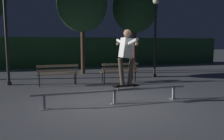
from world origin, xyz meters
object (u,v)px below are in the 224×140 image
at_px(grind_rail, 114,93).
at_px(lamp_post_right, 155,27).
at_px(tree_behind_benches, 82,4).
at_px(skateboarder, 126,53).
at_px(park_bench_leftmost, 58,72).
at_px(tree_far_right, 135,8).
at_px(park_bench_left_center, 120,70).
at_px(skateboard, 126,86).
at_px(lamp_post_left, 6,23).

xyz_separation_m(grind_rail, lamp_post_right, (3.47, 4.31, 2.16)).
bearing_deg(tree_behind_benches, skateboarder, -88.57).
height_order(grind_rail, lamp_post_right, lamp_post_right).
bearing_deg(park_bench_leftmost, tree_far_right, 36.78).
xyz_separation_m(park_bench_leftmost, park_bench_left_center, (2.58, 0.00, 0.00)).
height_order(skateboard, lamp_post_right, lamp_post_right).
relative_size(skateboard, tree_far_right, 0.15).
height_order(grind_rail, skateboarder, skateboarder).
relative_size(skateboard, tree_behind_benches, 0.15).
bearing_deg(park_bench_leftmost, lamp_post_right, 13.00).
relative_size(park_bench_leftmost, lamp_post_right, 0.41).
distance_m(lamp_post_right, lamp_post_left, 6.73).
bearing_deg(tree_far_right, lamp_post_right, -87.35).
xyz_separation_m(grind_rail, park_bench_leftmost, (-1.36, 3.19, 0.22)).
height_order(skateboard, lamp_post_left, lamp_post_left).
xyz_separation_m(tree_behind_benches, lamp_post_left, (-3.43, -2.53, -1.28)).
height_order(tree_far_right, tree_behind_benches, tree_behind_benches).
height_order(park_bench_leftmost, lamp_post_left, lamp_post_left).
bearing_deg(tree_far_right, skateboard, -114.19).
bearing_deg(skateboarder, tree_behind_benches, 91.43).
bearing_deg(grind_rail, tree_behind_benches, 88.42).
xyz_separation_m(park_bench_left_center, tree_far_right, (2.13, 3.53, 3.20)).
bearing_deg(tree_far_right, park_bench_left_center, -121.16).
relative_size(tree_far_right, tree_behind_benches, 0.99).
relative_size(park_bench_left_center, tree_behind_benches, 0.31).
bearing_deg(tree_behind_benches, park_bench_leftmost, -115.41).
bearing_deg(tree_behind_benches, skateboard, -88.60).
height_order(skateboarder, tree_far_right, tree_far_right).
relative_size(park_bench_left_center, lamp_post_right, 0.41).
relative_size(tree_behind_benches, lamp_post_right, 1.35).
height_order(park_bench_leftmost, tree_far_right, tree_far_right).
relative_size(tree_behind_benches, lamp_post_left, 1.35).
height_order(lamp_post_right, lamp_post_left, same).
bearing_deg(park_bench_left_center, tree_far_right, 58.84).
bearing_deg(tree_behind_benches, grind_rail, -91.58).
xyz_separation_m(skateboarder, park_bench_left_center, (0.88, 3.19, -0.88)).
height_order(tree_far_right, lamp_post_left, tree_far_right).
relative_size(park_bench_leftmost, park_bench_left_center, 1.00).
bearing_deg(skateboard, park_bench_left_center, 74.49).
xyz_separation_m(skateboard, park_bench_left_center, (0.89, 3.19, 0.05)).
bearing_deg(park_bench_leftmost, skateboard, -62.00).
relative_size(skateboard, park_bench_left_center, 0.49).
distance_m(grind_rail, park_bench_leftmost, 3.48).
bearing_deg(skateboarder, tree_far_right, 65.83).
bearing_deg(lamp_post_left, park_bench_leftmost, -20.58).
bearing_deg(skateboarder, park_bench_leftmost, 118.04).
relative_size(tree_far_right, lamp_post_left, 1.33).
bearing_deg(park_bench_leftmost, park_bench_left_center, 0.00).
height_order(skateboard, skateboarder, skateboarder).
bearing_deg(skateboard, park_bench_leftmost, 118.00).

